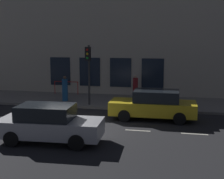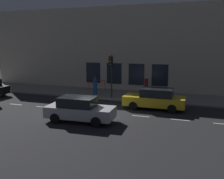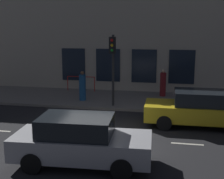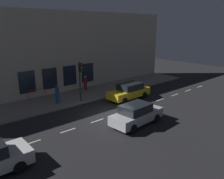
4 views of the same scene
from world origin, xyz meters
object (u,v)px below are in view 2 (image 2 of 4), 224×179
object	(u,v)px
traffic_light	(111,68)
pedestrian_1	(95,86)
parked_car_1	(80,109)
parked_car_2	(155,99)
pedestrian_0	(146,86)

from	to	relation	value
traffic_light	pedestrian_1	xyz separation A→B (m)	(0.98, 1.95, -1.85)
parked_car_1	pedestrian_1	size ratio (longest dim) A/B	2.61
parked_car_1	parked_car_2	world-z (taller)	same
parked_car_2	pedestrian_1	distance (m)	6.94
parked_car_1	pedestrian_1	world-z (taller)	pedestrian_1
traffic_light	parked_car_2	world-z (taller)	traffic_light
traffic_light	parked_car_2	bearing A→B (deg)	-116.89
parked_car_2	pedestrian_1	size ratio (longest dim) A/B	2.71
parked_car_2	parked_car_1	bearing A→B (deg)	139.05
traffic_light	pedestrian_1	size ratio (longest dim) A/B	2.22
parked_car_2	pedestrian_0	xyz separation A→B (m)	(5.11, 1.69, 0.11)
traffic_light	parked_car_1	distance (m)	7.12
parked_car_1	parked_car_2	xyz separation A→B (m)	(4.68, -3.96, 0.00)
traffic_light	parked_car_1	world-z (taller)	traffic_light
pedestrian_0	pedestrian_1	world-z (taller)	pedestrian_1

